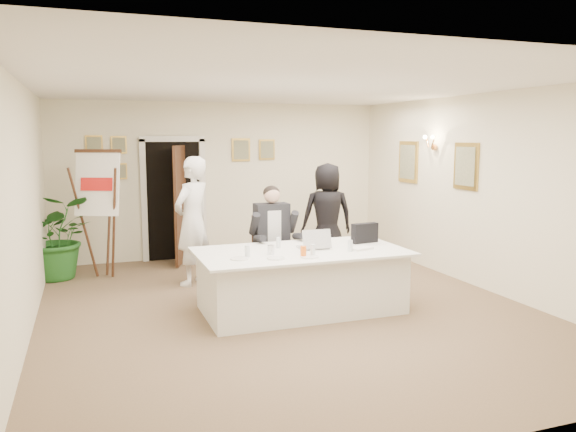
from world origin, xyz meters
The scene contains 28 objects.
floor centered at (0.00, 0.00, 0.00)m, with size 7.00×7.00×0.00m, color brown.
ceiling centered at (0.00, 0.00, 2.80)m, with size 6.00×7.00×0.02m, color white.
wall_back centered at (0.00, 3.50, 1.40)m, with size 6.00×0.10×2.80m, color white.
wall_front centered at (0.00, -3.50, 1.40)m, with size 6.00×0.10×2.80m, color white.
wall_left centered at (-3.00, 0.00, 1.40)m, with size 0.10×7.00×2.80m, color white.
wall_right centered at (3.00, 0.00, 1.40)m, with size 0.10×7.00×2.80m, color white.
doorway centered at (-0.88, 3.32, 1.04)m, with size 1.14×0.86×2.20m.
pictures_back_wall centered at (-0.80, 3.47, 1.85)m, with size 3.40×0.06×0.80m, color gold, non-canonical shape.
pictures_right_wall centered at (2.97, 1.20, 1.75)m, with size 0.06×2.20×0.80m, color gold, non-canonical shape.
wall_sconce centered at (2.90, 1.20, 2.10)m, with size 0.20×0.30×0.24m, color #C77F3F, non-canonical shape.
conference_table centered at (0.15, -0.14, 0.39)m, with size 2.60×1.39×0.78m.
seated_man centered at (0.10, 0.85, 0.76)m, with size 0.65×0.70×1.52m, color black, non-canonical shape.
flip_chart centered at (-2.15, 2.43, 0.90)m, with size 0.70×0.56×1.96m.
standing_man centered at (-0.90, 1.60, 0.95)m, with size 0.69×0.46×1.90m, color white.
standing_woman centered at (1.44, 2.00, 0.88)m, with size 0.86×0.56×1.76m, color black.
potted_palm centered at (-2.80, 2.64, 0.66)m, with size 1.19×1.03×1.32m, color #1E591D.
laptop centered at (0.34, -0.06, 0.91)m, with size 0.37×0.38×0.28m, color #B7BABC, non-canonical shape.
laptop_bag centered at (1.13, 0.05, 0.91)m, with size 0.38×0.10×0.26m, color black.
paper_stack centered at (0.88, -0.33, 0.79)m, with size 0.28×0.19×0.03m, color white.
plate_left centered at (-0.72, -0.39, 0.78)m, with size 0.22×0.22×0.01m, color white.
plate_mid centered at (-0.31, -0.51, 0.78)m, with size 0.21×0.21×0.01m, color white.
plate_near centered at (0.09, -0.56, 0.78)m, with size 0.22×0.22×0.01m, color white.
glass_a centered at (-0.59, -0.30, 0.84)m, with size 0.06×0.06×0.14m, color silver.
glass_b centered at (0.16, -0.51, 0.84)m, with size 0.06×0.06×0.14m, color silver.
glass_c centered at (0.70, -0.41, 0.84)m, with size 0.06×0.06×0.14m, color silver.
glass_d centered at (-0.07, 0.10, 0.84)m, with size 0.06×0.06×0.14m, color silver.
oj_glass centered at (0.03, -0.52, 0.84)m, with size 0.07×0.07×0.13m, color orange.
steel_jug centered at (-0.28, -0.24, 0.83)m, with size 0.09×0.09×0.11m, color silver.
Camera 1 is at (-2.33, -6.57, 2.17)m, focal length 35.00 mm.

